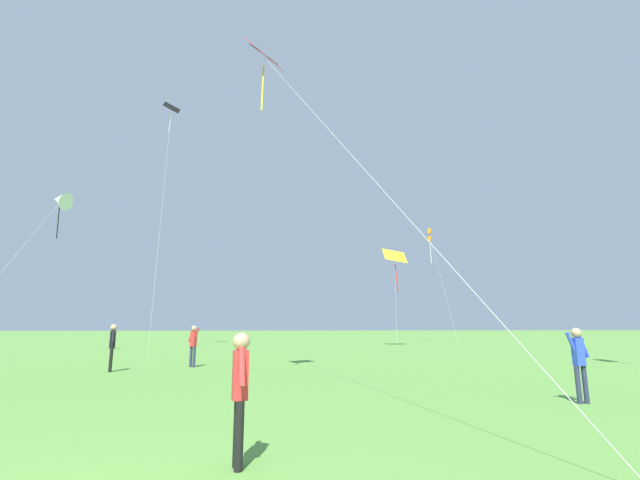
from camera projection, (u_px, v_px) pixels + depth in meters
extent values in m
cone|color=white|center=(60.00, 200.00, 28.44)|extent=(1.53, 1.50, 1.36)
cylinder|color=black|center=(58.00, 223.00, 28.14)|extent=(0.13, 0.09, 2.03)
cylinder|color=silver|center=(7.00, 266.00, 23.05)|extent=(0.55, 9.08, 9.50)
cube|color=black|center=(172.00, 107.00, 38.69)|extent=(1.31, 1.20, 1.25)
cylinder|color=#3F382D|center=(172.00, 107.00, 38.69)|extent=(1.16, 0.08, 0.64)
cylinder|color=silver|center=(170.00, 122.00, 38.61)|extent=(0.27, 0.48, 1.66)
cylinder|color=silver|center=(162.00, 203.00, 31.20)|extent=(2.09, 11.64, 20.37)
cube|color=red|center=(264.00, 54.00, 15.19)|extent=(1.44, 1.56, 1.03)
cylinder|color=#3F382D|center=(264.00, 54.00, 15.19)|extent=(1.04, 0.56, 0.38)
cylinder|color=yellow|center=(263.00, 88.00, 14.73)|extent=(0.10, 0.45, 1.85)
cylinder|color=silver|center=(350.00, 154.00, 9.73)|extent=(3.87, 9.64, 10.71)
cube|color=yellow|center=(395.00, 256.00, 38.32)|extent=(2.11, 1.29, 1.41)
cylinder|color=#3F382D|center=(395.00, 256.00, 38.32)|extent=(1.84, 0.15, 0.41)
cylinder|color=red|center=(396.00, 277.00, 37.91)|extent=(0.29, 0.26, 2.33)
cylinder|color=silver|center=(396.00, 298.00, 33.25)|extent=(2.81, 8.51, 7.52)
cube|color=orange|center=(429.00, 231.00, 49.47)|extent=(0.65, 0.69, 0.61)
cube|color=orange|center=(430.00, 239.00, 49.31)|extent=(0.65, 0.69, 0.61)
cylinder|color=#3F382D|center=(429.00, 235.00, 49.39)|extent=(0.04, 0.04, 1.22)
cylinder|color=silver|center=(431.00, 251.00, 48.94)|extent=(0.08, 0.25, 2.66)
cylinder|color=silver|center=(442.00, 283.00, 43.15)|extent=(2.08, 10.21, 11.58)
cylinder|color=black|center=(238.00, 433.00, 5.23)|extent=(0.10, 0.10, 0.76)
cylinder|color=black|center=(239.00, 436.00, 5.08)|extent=(0.10, 0.10, 0.76)
cube|color=red|center=(240.00, 375.00, 5.28)|extent=(0.20, 0.22, 0.57)
cylinder|color=red|center=(239.00, 362.00, 5.42)|extent=(0.12, 0.26, 0.53)
cylinder|color=red|center=(242.00, 363.00, 5.20)|extent=(0.12, 0.26, 0.53)
sphere|color=tan|center=(241.00, 341.00, 5.35)|extent=(0.21, 0.21, 0.21)
cylinder|color=#2D3351|center=(194.00, 357.00, 17.99)|extent=(0.11, 0.11, 0.82)
cylinder|color=#2D3351|center=(191.00, 357.00, 18.07)|extent=(0.11, 0.11, 0.82)
cube|color=red|center=(194.00, 339.00, 18.17)|extent=(0.27, 0.27, 0.62)
cylinder|color=red|center=(196.00, 335.00, 18.14)|extent=(0.28, 0.22, 0.57)
cylinder|color=red|center=(191.00, 335.00, 18.25)|extent=(0.28, 0.22, 0.57)
sphere|color=tan|center=(194.00, 328.00, 18.25)|extent=(0.23, 0.23, 0.23)
cylinder|color=#2D3351|center=(578.00, 385.00, 9.48)|extent=(0.10, 0.10, 0.78)
cylinder|color=#2D3351|center=(585.00, 384.00, 9.50)|extent=(0.10, 0.10, 0.78)
cube|color=blue|center=(578.00, 352.00, 9.62)|extent=(0.20, 0.18, 0.59)
cylinder|color=blue|center=(572.00, 345.00, 9.64)|extent=(0.27, 0.08, 0.55)
cylinder|color=blue|center=(583.00, 345.00, 9.67)|extent=(0.27, 0.08, 0.55)
sphere|color=tan|center=(576.00, 333.00, 9.70)|extent=(0.22, 0.22, 0.22)
cylinder|color=black|center=(111.00, 360.00, 16.24)|extent=(0.11, 0.11, 0.84)
cylinder|color=black|center=(111.00, 360.00, 16.09)|extent=(0.11, 0.11, 0.84)
cube|color=black|center=(113.00, 339.00, 16.31)|extent=(0.25, 0.26, 0.63)
cylinder|color=black|center=(113.00, 335.00, 16.46)|extent=(0.17, 0.30, 0.59)
cylinder|color=black|center=(113.00, 335.00, 16.22)|extent=(0.17, 0.30, 0.59)
sphere|color=tan|center=(114.00, 327.00, 16.39)|extent=(0.23, 0.23, 0.23)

